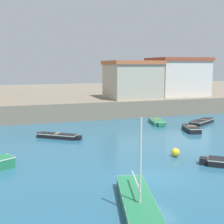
{
  "coord_description": "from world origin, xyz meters",
  "views": [
    {
      "loc": [
        -7.93,
        -16.1,
        6.62
      ],
      "look_at": [
        1.7,
        13.09,
        2.0
      ],
      "focal_mm": 50.0,
      "sensor_mm": 36.0,
      "label": 1
    }
  ],
  "objects_px": {
    "sailboat_green_3": "(139,205)",
    "dinghy_black_6": "(191,129)",
    "harbor_shed_mid_row": "(178,76)",
    "dinghy_black_0": "(202,122)",
    "mooring_buoy": "(176,152)",
    "dinghy_black_1": "(58,136)",
    "harbor_shed_near_wharf": "(132,79)",
    "dinghy_green_9": "(157,121)"
  },
  "relations": [
    {
      "from": "dinghy_green_9",
      "to": "harbor_shed_mid_row",
      "type": "height_order",
      "value": "harbor_shed_mid_row"
    },
    {
      "from": "dinghy_black_0",
      "to": "dinghy_black_1",
      "type": "bearing_deg",
      "value": -172.97
    },
    {
      "from": "sailboat_green_3",
      "to": "mooring_buoy",
      "type": "bearing_deg",
      "value": 50.3
    },
    {
      "from": "dinghy_black_0",
      "to": "dinghy_black_6",
      "type": "distance_m",
      "value": 4.84
    },
    {
      "from": "harbor_shed_near_wharf",
      "to": "dinghy_black_0",
      "type": "bearing_deg",
      "value": -62.93
    },
    {
      "from": "dinghy_black_0",
      "to": "mooring_buoy",
      "type": "xyz_separation_m",
      "value": [
        -9.46,
        -10.56,
        0.07
      ]
    },
    {
      "from": "harbor_shed_mid_row",
      "to": "mooring_buoy",
      "type": "bearing_deg",
      "value": -120.02
    },
    {
      "from": "dinghy_black_0",
      "to": "sailboat_green_3",
      "type": "xyz_separation_m",
      "value": [
        -15.48,
        -17.81,
        0.1
      ]
    },
    {
      "from": "dinghy_black_0",
      "to": "harbor_shed_near_wharf",
      "type": "height_order",
      "value": "harbor_shed_near_wharf"
    },
    {
      "from": "dinghy_black_6",
      "to": "mooring_buoy",
      "type": "height_order",
      "value": "mooring_buoy"
    },
    {
      "from": "dinghy_green_9",
      "to": "mooring_buoy",
      "type": "bearing_deg",
      "value": -110.57
    },
    {
      "from": "dinghy_black_0",
      "to": "mooring_buoy",
      "type": "bearing_deg",
      "value": -131.86
    },
    {
      "from": "harbor_shed_near_wharf",
      "to": "sailboat_green_3",
      "type": "bearing_deg",
      "value": -111.2
    },
    {
      "from": "dinghy_black_6",
      "to": "harbor_shed_mid_row",
      "type": "relative_size",
      "value": 0.42
    },
    {
      "from": "dinghy_black_1",
      "to": "dinghy_black_6",
      "type": "bearing_deg",
      "value": -5.29
    },
    {
      "from": "dinghy_green_9",
      "to": "mooring_buoy",
      "type": "distance_m",
      "value": 12.96
    },
    {
      "from": "dinghy_black_1",
      "to": "harbor_shed_mid_row",
      "type": "xyz_separation_m",
      "value": [
        19.88,
        13.29,
        4.73
      ]
    },
    {
      "from": "sailboat_green_3",
      "to": "dinghy_black_6",
      "type": "bearing_deg",
      "value": 50.61
    },
    {
      "from": "sailboat_green_3",
      "to": "harbor_shed_near_wharf",
      "type": "xyz_separation_m",
      "value": [
        10.61,
        27.35,
        4.38
      ]
    },
    {
      "from": "dinghy_black_6",
      "to": "dinghy_green_9",
      "type": "xyz_separation_m",
      "value": [
        -1.35,
        4.86,
        -0.03
      ]
    },
    {
      "from": "dinghy_black_1",
      "to": "harbor_shed_near_wharf",
      "type": "relative_size",
      "value": 0.57
    },
    {
      "from": "sailboat_green_3",
      "to": "harbor_shed_near_wharf",
      "type": "bearing_deg",
      "value": 68.8
    },
    {
      "from": "dinghy_black_0",
      "to": "dinghy_black_6",
      "type": "relative_size",
      "value": 1.31
    },
    {
      "from": "dinghy_black_1",
      "to": "sailboat_green_3",
      "type": "bearing_deg",
      "value": -85.37
    },
    {
      "from": "dinghy_black_0",
      "to": "dinghy_black_6",
      "type": "height_order",
      "value": "dinghy_black_6"
    },
    {
      "from": "dinghy_black_1",
      "to": "dinghy_green_9",
      "type": "xyz_separation_m",
      "value": [
        11.85,
        3.64,
        0.03
      ]
    },
    {
      "from": "dinghy_black_0",
      "to": "harbor_shed_mid_row",
      "type": "distance_m",
      "value": 12.57
    },
    {
      "from": "dinghy_black_6",
      "to": "harbor_shed_near_wharf",
      "type": "bearing_deg",
      "value": 95.86
    },
    {
      "from": "dinghy_black_0",
      "to": "dinghy_black_1",
      "type": "relative_size",
      "value": 1.1
    },
    {
      "from": "sailboat_green_3",
      "to": "dinghy_black_6",
      "type": "height_order",
      "value": "sailboat_green_3"
    },
    {
      "from": "dinghy_black_0",
      "to": "dinghy_black_1",
      "type": "xyz_separation_m",
      "value": [
        -16.75,
        -2.07,
        -0.01
      ]
    },
    {
      "from": "dinghy_black_6",
      "to": "mooring_buoy",
      "type": "distance_m",
      "value": 9.37
    },
    {
      "from": "harbor_shed_near_wharf",
      "to": "dinghy_black_1",
      "type": "bearing_deg",
      "value": -135.68
    },
    {
      "from": "dinghy_green_9",
      "to": "harbor_shed_mid_row",
      "type": "bearing_deg",
      "value": 50.22
    },
    {
      "from": "dinghy_black_1",
      "to": "sailboat_green_3",
      "type": "height_order",
      "value": "sailboat_green_3"
    },
    {
      "from": "harbor_shed_mid_row",
      "to": "dinghy_black_6",
      "type": "bearing_deg",
      "value": -114.73
    },
    {
      "from": "mooring_buoy",
      "to": "harbor_shed_mid_row",
      "type": "distance_m",
      "value": 25.59
    },
    {
      "from": "dinghy_black_0",
      "to": "harbor_shed_mid_row",
      "type": "height_order",
      "value": "harbor_shed_mid_row"
    },
    {
      "from": "dinghy_black_6",
      "to": "mooring_buoy",
      "type": "xyz_separation_m",
      "value": [
        -5.91,
        -7.27,
        0.03
      ]
    },
    {
      "from": "mooring_buoy",
      "to": "dinghy_black_1",
      "type": "bearing_deg",
      "value": 130.63
    },
    {
      "from": "dinghy_black_6",
      "to": "dinghy_black_0",
      "type": "bearing_deg",
      "value": 42.74
    },
    {
      "from": "dinghy_black_1",
      "to": "sailboat_green_3",
      "type": "distance_m",
      "value": 15.79
    }
  ]
}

